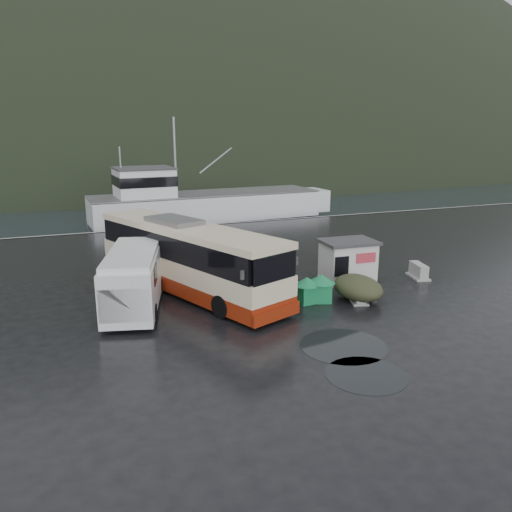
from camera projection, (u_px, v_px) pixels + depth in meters
name	position (u px, v px, depth m)	size (l,w,h in m)	color
ground	(261.00, 297.00, 25.30)	(160.00, 160.00, 0.00)	black
harbor_water	(98.00, 163.00, 124.68)	(300.00, 180.00, 0.02)	black
quay_edge	(176.00, 227.00, 43.37)	(160.00, 0.60, 1.50)	#999993
headland	(98.00, 145.00, 254.65)	(780.00, 540.00, 570.00)	black
coach_bus	(188.00, 290.00, 26.42)	(3.27, 13.24, 3.75)	beige
white_van	(136.00, 308.00, 23.82)	(2.32, 6.77, 2.84)	silver
waste_bin_left	(307.00, 302.00, 24.53)	(0.93, 0.93, 1.29)	#167D47
waste_bin_right	(321.00, 301.00, 24.72)	(0.99, 0.99, 1.38)	#167D47
dome_tent	(357.00, 299.00, 25.03)	(2.17, 3.04, 1.19)	#353821
ticket_kiosk	(347.00, 281.00, 28.06)	(2.97, 2.25, 2.32)	silver
jersey_barrier_a	(418.00, 278.00, 28.63)	(0.82, 1.65, 0.82)	#999993
jersey_barrier_b	(358.00, 301.00, 24.71)	(0.75, 1.51, 0.75)	#999993
fishing_trawler	(207.00, 213.00, 50.75)	(27.10, 5.93, 10.84)	silver
puddles	(352.00, 357.00, 18.67)	(3.67, 5.52, 0.01)	black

